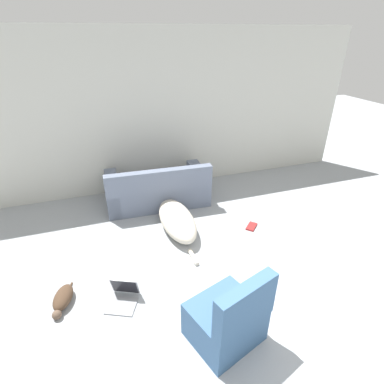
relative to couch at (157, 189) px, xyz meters
name	(u,v)px	position (x,y,z in m)	size (l,w,h in m)	color
ground_plane	(274,350)	(0.41, -3.04, -0.25)	(20.00, 20.00, 0.00)	#999EA3
wall_back	(169,113)	(0.41, 0.66, 1.12)	(7.12, 0.06, 2.73)	beige
couch	(157,189)	(0.00, 0.00, 0.00)	(1.72, 0.95, 0.74)	slate
dog	(175,217)	(0.09, -0.79, -0.09)	(0.49, 1.67, 0.32)	beige
cat	(63,299)	(-1.47, -1.84, -0.18)	(0.28, 0.52, 0.15)	#473323
laptop_open	(123,294)	(-0.84, -1.99, -0.16)	(0.42, 0.43, 0.26)	gray
book_red	(251,226)	(1.18, -1.20, -0.23)	(0.24, 0.24, 0.02)	maroon
side_chair	(228,319)	(0.04, -2.79, 0.04)	(0.77, 0.73, 0.84)	#385B84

